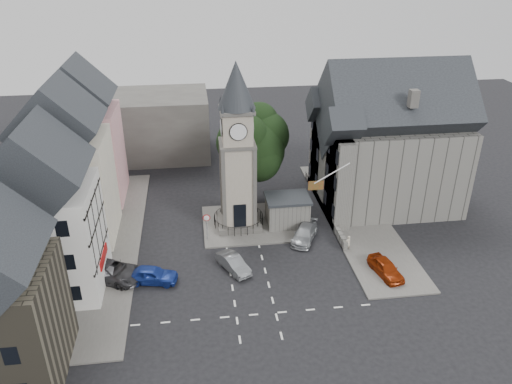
{
  "coord_description": "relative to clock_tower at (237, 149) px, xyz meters",
  "views": [
    {
      "loc": [
        -3.85,
        -34.83,
        25.29
      ],
      "look_at": [
        1.36,
        5.0,
        5.09
      ],
      "focal_mm": 35.0,
      "sensor_mm": 36.0,
      "label": 1
    }
  ],
  "objects": [
    {
      "name": "car_island_east",
      "position": [
        5.91,
        -3.49,
        -7.47
      ],
      "size": [
        3.61,
        4.82,
        1.3
      ],
      "primitive_type": "imported",
      "rotation": [
        0.0,
        0.0,
        -0.46
      ],
      "color": "#9CA0A4",
      "rests_on": "ground"
    },
    {
      "name": "terrace_cream",
      "position": [
        -15.5,
        0.01,
        -1.54
      ],
      "size": [
        8.1,
        7.6,
        12.8
      ],
      "color": "#F0E5C9",
      "rests_on": "ground"
    },
    {
      "name": "pavement_west",
      "position": [
        -12.5,
        -1.99,
        -8.05
      ],
      "size": [
        6.0,
        30.0,
        0.14
      ],
      "primitive_type": "cube",
      "color": "#595651",
      "rests_on": "ground"
    },
    {
      "name": "pavement_east",
      "position": [
        12.0,
        0.01,
        -8.05
      ],
      "size": [
        6.0,
        26.0,
        0.14
      ],
      "primitive_type": "cube",
      "color": "#595651",
      "rests_on": "ground"
    },
    {
      "name": "car_west_silver",
      "position": [
        -11.5,
        -7.96,
        -7.51
      ],
      "size": [
        3.69,
        1.29,
        1.21
      ],
      "primitive_type": "imported",
      "rotation": [
        0.0,
        0.0,
        1.57
      ],
      "color": "gray",
      "rests_on": "ground"
    },
    {
      "name": "clock_tower",
      "position": [
        0.0,
        0.0,
        0.0
      ],
      "size": [
        4.86,
        4.86,
        16.25
      ],
      "color": "#4C4944",
      "rests_on": "ground"
    },
    {
      "name": "warning_sign_post",
      "position": [
        -3.2,
        -2.56,
        -6.09
      ],
      "size": [
        0.7,
        0.19,
        2.85
      ],
      "color": "black",
      "rests_on": "ground"
    },
    {
      "name": "east_boundary_wall",
      "position": [
        9.2,
        2.01,
        -7.67
      ],
      "size": [
        0.4,
        16.0,
        0.9
      ],
      "primitive_type": "cube",
      "color": "slate",
      "rests_on": "ground"
    },
    {
      "name": "terrace_tudor",
      "position": [
        -15.5,
        -7.99,
        -1.93
      ],
      "size": [
        8.1,
        7.6,
        12.0
      ],
      "color": "silver",
      "rests_on": "ground"
    },
    {
      "name": "flagpole",
      "position": [
        8.0,
        -3.99,
        -1.12
      ],
      "size": [
        3.68,
        0.1,
        2.74
      ],
      "color": "white",
      "rests_on": "ground"
    },
    {
      "name": "town_tree",
      "position": [
        2.0,
        5.01,
        -1.15
      ],
      "size": [
        7.2,
        7.2,
        10.8
      ],
      "color": "black",
      "rests_on": "ground"
    },
    {
      "name": "backdrop_west",
      "position": [
        -12.0,
        20.01,
        -4.12
      ],
      "size": [
        20.0,
        10.0,
        8.0
      ],
      "primitive_type": "cube",
      "color": "#4C4944",
      "rests_on": "ground"
    },
    {
      "name": "stone_shelter",
      "position": [
        4.8,
        -0.49,
        -6.57
      ],
      "size": [
        4.3,
        3.3,
        3.08
      ],
      "color": "slate",
      "rests_on": "ground"
    },
    {
      "name": "east_building",
      "position": [
        15.59,
        3.01,
        -1.86
      ],
      "size": [
        14.4,
        11.4,
        12.6
      ],
      "color": "slate",
      "rests_on": "ground"
    },
    {
      "name": "central_island",
      "position": [
        1.5,
        0.01,
        -8.04
      ],
      "size": [
        10.0,
        8.0,
        0.16
      ],
      "primitive_type": "cube",
      "color": "#595651",
      "rests_on": "ground"
    },
    {
      "name": "car_west_grey",
      "position": [
        -11.5,
        -7.46,
        -7.33
      ],
      "size": [
        6.28,
        4.84,
        1.58
      ],
      "primitive_type": "imported",
      "rotation": [
        0.0,
        0.0,
        1.12
      ],
      "color": "#2F2F32",
      "rests_on": "ground"
    },
    {
      "name": "car_east_red",
      "position": [
        11.5,
        -9.89,
        -7.44
      ],
      "size": [
        2.41,
        4.26,
        1.37
      ],
      "primitive_type": "imported",
      "rotation": [
        0.0,
        0.0,
        0.21
      ],
      "color": "maroon",
      "rests_on": "ground"
    },
    {
      "name": "pedestrian",
      "position": [
        9.44,
        -5.8,
        -7.37
      ],
      "size": [
        0.64,
        0.52,
        1.51
      ],
      "primitive_type": "imported",
      "rotation": [
        0.0,
        0.0,
        3.47
      ],
      "color": "beige",
      "rests_on": "ground"
    },
    {
      "name": "car_west_blue",
      "position": [
        -8.02,
        -8.36,
        -7.39
      ],
      "size": [
        4.51,
        2.5,
        1.45
      ],
      "primitive_type": "imported",
      "rotation": [
        0.0,
        0.0,
        1.38
      ],
      "color": "navy",
      "rests_on": "ground"
    },
    {
      "name": "road_markings",
      "position": [
        0.0,
        -13.49,
        -8.12
      ],
      "size": [
        20.0,
        8.0,
        0.01
      ],
      "primitive_type": "cube",
      "color": "silver",
      "rests_on": "ground"
    },
    {
      "name": "car_island_silver",
      "position": [
        -1.19,
        -7.49,
        -7.48
      ],
      "size": [
        3.02,
        4.1,
        1.29
      ],
      "primitive_type": "imported",
      "rotation": [
        0.0,
        0.0,
        0.48
      ],
      "color": "gray",
      "rests_on": "ground"
    },
    {
      "name": "terrace_pink",
      "position": [
        -15.5,
        8.01,
        -1.54
      ],
      "size": [
        8.1,
        7.6,
        12.8
      ],
      "color": "pink",
      "rests_on": "ground"
    },
    {
      "name": "ground",
      "position": [
        0.0,
        -7.99,
        -8.12
      ],
      "size": [
        120.0,
        120.0,
        0.0
      ],
      "primitive_type": "plane",
      "color": "black",
      "rests_on": "ground"
    }
  ]
}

